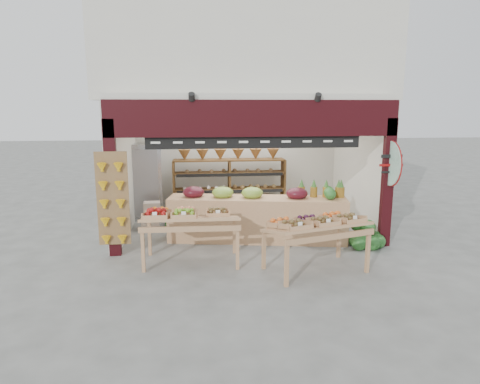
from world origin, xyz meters
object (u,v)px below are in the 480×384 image
object	(u,v)px
mid_counter	(256,217)
watermelon_pile	(366,237)
cardboard_stack	(161,219)
back_shelving	(229,174)
refrigerator	(147,181)
display_table_left	(184,217)
display_table_right	(316,224)

from	to	relation	value
mid_counter	watermelon_pile	world-z (taller)	mid_counter
cardboard_stack	watermelon_pile	size ratio (longest dim) A/B	1.22
back_shelving	cardboard_stack	world-z (taller)	back_shelving
cardboard_stack	refrigerator	bearing A→B (deg)	111.20
refrigerator	display_table_left	bearing A→B (deg)	-77.62
display_table_left	watermelon_pile	world-z (taller)	display_table_left
display_table_left	cardboard_stack	bearing A→B (deg)	104.66
refrigerator	display_table_left	size ratio (longest dim) A/B	1.08
display_table_left	refrigerator	bearing A→B (deg)	106.74
display_table_right	refrigerator	bearing A→B (deg)	128.93
cardboard_stack	mid_counter	xyz separation A→B (m)	(2.13, -1.18, 0.28)
back_shelving	mid_counter	world-z (taller)	back_shelving
refrigerator	display_table_right	xyz separation A→B (m)	(3.31, -4.10, -0.12)
display_table_left	display_table_right	world-z (taller)	display_table_left
display_table_left	back_shelving	bearing A→B (deg)	71.03
cardboard_stack	back_shelving	bearing A→B (deg)	27.12
back_shelving	display_table_left	size ratio (longest dim) A/B	1.61
mid_counter	display_table_left	size ratio (longest dim) A/B	2.15
display_table_left	watermelon_pile	xyz separation A→B (m)	(3.73, 0.48, -0.67)
cardboard_stack	display_table_left	bearing A→B (deg)	-75.34
mid_counter	refrigerator	bearing A→B (deg)	138.80
back_shelving	refrigerator	xyz separation A→B (m)	(-2.13, 0.17, -0.18)
back_shelving	display_table_right	bearing A→B (deg)	-73.22
mid_counter	back_shelving	bearing A→B (deg)	101.37
refrigerator	watermelon_pile	size ratio (longest dim) A/B	2.43
refrigerator	display_table_right	distance (m)	5.27
back_shelving	refrigerator	size ratio (longest dim) A/B	1.49
cardboard_stack	display_table_left	xyz separation A→B (m)	(0.61, -2.34, 0.63)
cardboard_stack	mid_counter	world-z (taller)	mid_counter
refrigerator	display_table_right	size ratio (longest dim) A/B	1.02
display_table_right	watermelon_pile	bearing A→B (deg)	39.71
display_table_left	display_table_right	size ratio (longest dim) A/B	0.94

